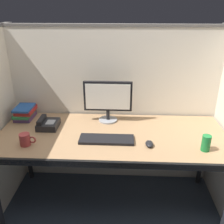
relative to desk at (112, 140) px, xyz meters
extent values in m
cube|color=beige|center=(0.00, 0.46, 0.08)|extent=(2.20, 0.05, 1.55)
cube|color=#605B56|center=(0.00, 0.46, 0.87)|extent=(2.21, 0.06, 0.02)
cube|color=#997551|center=(0.00, 0.01, 0.03)|extent=(1.90, 0.80, 0.04)
cube|color=black|center=(0.00, -0.38, 0.03)|extent=(1.90, 0.02, 0.05)
cylinder|color=black|center=(-0.89, 0.35, -0.34)|extent=(0.04, 0.04, 0.70)
cylinder|color=black|center=(0.89, 0.35, -0.34)|extent=(0.04, 0.04, 0.70)
cylinder|color=gray|center=(-0.05, 0.27, 0.06)|extent=(0.17, 0.17, 0.01)
cylinder|color=black|center=(-0.05, 0.27, 0.11)|extent=(0.03, 0.03, 0.09)
cube|color=black|center=(-0.05, 0.27, 0.29)|extent=(0.43, 0.03, 0.27)
cube|color=silver|center=(-0.05, 0.26, 0.29)|extent=(0.39, 0.01, 0.23)
cube|color=black|center=(-0.03, -0.09, 0.06)|extent=(0.43, 0.15, 0.02)
ellipsoid|color=black|center=(0.30, -0.15, 0.07)|extent=(0.06, 0.10, 0.03)
cylinder|color=#59595B|center=(0.30, -0.13, 0.08)|extent=(0.01, 0.01, 0.01)
cylinder|color=#993333|center=(-0.65, -0.19, 0.10)|extent=(0.08, 0.08, 0.09)
torus|color=#993333|center=(-0.59, -0.19, 0.10)|extent=(0.06, 0.01, 0.06)
cube|color=#4C3366|center=(-0.83, 0.28, 0.07)|extent=(0.15, 0.21, 0.04)
cube|color=#26723F|center=(-0.83, 0.27, 0.10)|extent=(0.15, 0.21, 0.03)
cube|color=#B22626|center=(-0.81, 0.28, 0.13)|extent=(0.15, 0.21, 0.04)
cube|color=#1E478C|center=(-0.82, 0.26, 0.16)|extent=(0.15, 0.21, 0.02)
cube|color=black|center=(-0.56, 0.11, 0.08)|extent=(0.17, 0.19, 0.06)
cube|color=black|center=(-0.61, 0.11, 0.12)|extent=(0.04, 0.17, 0.03)
cube|color=gray|center=(-0.53, 0.10, 0.11)|extent=(0.07, 0.09, 0.00)
cylinder|color=#197233|center=(0.70, -0.20, 0.11)|extent=(0.07, 0.07, 0.12)
camera|label=1|loc=(0.09, -1.80, 1.05)|focal=39.95mm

